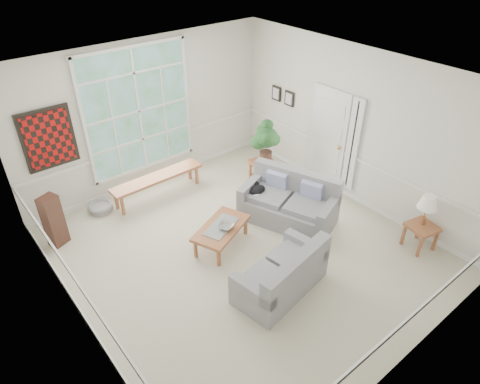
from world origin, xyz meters
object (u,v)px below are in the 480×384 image
loveseat_front (281,269)px  end_table (263,172)px  loveseat_right (288,200)px  side_table (420,236)px  coffee_table (221,236)px

loveseat_front → end_table: bearing=43.9°
loveseat_front → loveseat_right: bearing=32.5°
loveseat_right → loveseat_front: bearing=-159.1°
loveseat_front → side_table: (2.54, -0.81, -0.17)m
end_table → loveseat_front: bearing=-126.8°
loveseat_right → side_table: loveseat_right is taller
coffee_table → loveseat_right: bearing=-31.3°
loveseat_front → coffee_table: loveseat_front is taller
end_table → side_table: size_ratio=1.04×
end_table → side_table: 3.38m
coffee_table → end_table: 2.25m
loveseat_right → coffee_table: (-1.39, 0.22, -0.26)m
loveseat_right → end_table: size_ratio=3.53×
coffee_table → side_table: (2.61, -2.20, 0.03)m
loveseat_right → coffee_table: loveseat_right is taller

